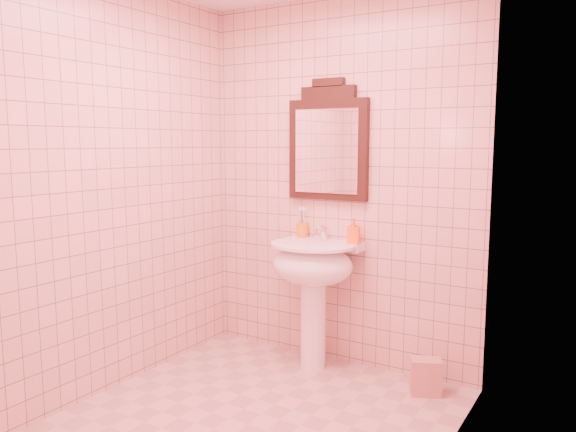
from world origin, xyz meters
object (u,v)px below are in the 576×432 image
Objects in this scene: pedestal_sink at (313,273)px; towel at (426,377)px; soap_dispenser at (354,231)px; toothbrush_cup at (302,230)px; mirror at (328,144)px.

pedestal_sink is 3.90× the size of towel.
soap_dispenser is 1.01m from towel.
toothbrush_cup is (-0.19, 0.18, 0.25)m from pedestal_sink.
mirror reaches higher than towel.
toothbrush_cup reaches higher than pedestal_sink.
towel is at bearing -10.34° from toothbrush_cup.
pedestal_sink is 1.06× the size of mirror.
toothbrush_cup is 1.28m from towel.
mirror is 3.69× the size of towel.
mirror reaches higher than toothbrush_cup.
mirror is at bearing 150.09° from soap_dispenser.
toothbrush_cup is 0.86× the size of towel.
soap_dispenser is (0.23, 0.14, 0.29)m from pedestal_sink.
toothbrush_cup is at bearing 159.95° from soap_dispenser.
towel is (0.97, -0.18, -0.80)m from toothbrush_cup.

